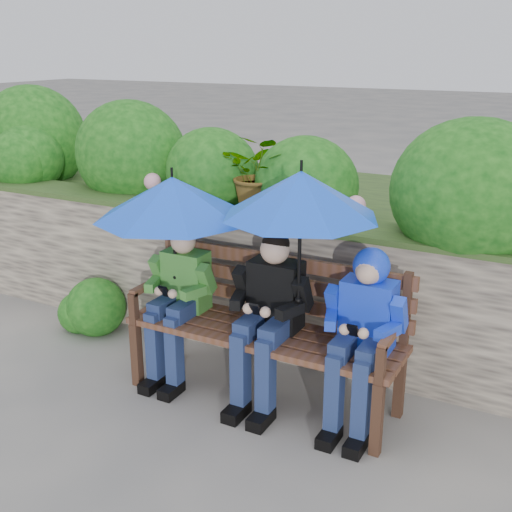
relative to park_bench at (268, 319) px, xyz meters
The scene contains 8 objects.
ground 0.55m from the park_bench, 124.77° to the right, with size 60.00×60.00×0.00m, color #5F5F5F.
garden_backdrop 1.48m from the park_bench, 96.20° to the left, with size 8.00×2.84×1.87m.
park_bench is the anchor object (origin of this frame).
boy_left 0.64m from the park_bench, behind, with size 0.45×0.52×1.07m.
boy_middle 0.14m from the park_bench, 62.38° to the right, with size 0.49×0.56×1.12m.
boy_right 0.66m from the park_bench, ahead, with size 0.46×0.56×1.10m.
umbrella_left 0.99m from the park_bench, behind, with size 1.02×1.02×0.76m.
umbrella_right 0.90m from the park_bench, 20.95° to the right, with size 0.92×0.92×0.86m.
Camera 1 is at (1.76, -3.22, 2.20)m, focal length 45.00 mm.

